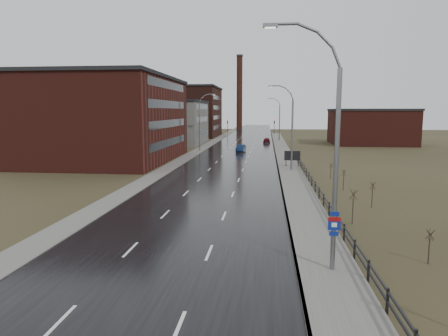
% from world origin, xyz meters
% --- Properties ---
extents(ground, '(320.00, 320.00, 0.00)m').
position_xyz_m(ground, '(0.00, 0.00, 0.00)').
color(ground, '#2D2819').
rests_on(ground, ground).
extents(road, '(14.00, 300.00, 0.06)m').
position_xyz_m(road, '(0.00, 60.00, 0.03)').
color(road, black).
rests_on(road, ground).
extents(sidewalk_right, '(3.20, 180.00, 0.18)m').
position_xyz_m(sidewalk_right, '(8.60, 35.00, 0.09)').
color(sidewalk_right, '#595651').
rests_on(sidewalk_right, ground).
extents(curb_right, '(0.16, 180.00, 0.18)m').
position_xyz_m(curb_right, '(7.08, 35.00, 0.09)').
color(curb_right, slate).
rests_on(curb_right, ground).
extents(sidewalk_left, '(2.40, 260.00, 0.12)m').
position_xyz_m(sidewalk_left, '(-8.20, 60.00, 0.06)').
color(sidewalk_left, '#595651').
rests_on(sidewalk_left, ground).
extents(warehouse_near, '(22.44, 28.56, 13.50)m').
position_xyz_m(warehouse_near, '(-20.99, 45.00, 6.76)').
color(warehouse_near, '#471914').
rests_on(warehouse_near, ground).
extents(warehouse_mid, '(16.32, 20.40, 10.50)m').
position_xyz_m(warehouse_mid, '(-17.99, 78.00, 5.26)').
color(warehouse_mid, slate).
rests_on(warehouse_mid, ground).
extents(warehouse_far, '(26.52, 24.48, 15.50)m').
position_xyz_m(warehouse_far, '(-22.99, 108.00, 7.76)').
color(warehouse_far, '#331611').
rests_on(warehouse_far, ground).
extents(building_right, '(18.36, 16.32, 8.50)m').
position_xyz_m(building_right, '(30.30, 82.00, 4.26)').
color(building_right, '#471914').
rests_on(building_right, ground).
extents(smokestack, '(2.70, 2.70, 30.70)m').
position_xyz_m(smokestack, '(-6.00, 150.00, 15.50)').
color(smokestack, '#331611').
rests_on(smokestack, ground).
extents(streetlight_main, '(3.91, 0.29, 12.11)m').
position_xyz_m(streetlight_main, '(8.47, 2.00, 6.06)').
color(streetlight_main, slate).
rests_on(streetlight_main, ground).
extents(streetlight_right_mid, '(3.36, 0.28, 11.35)m').
position_xyz_m(streetlight_right_mid, '(8.50, 36.00, 5.84)').
color(streetlight_right_mid, slate).
rests_on(streetlight_right_mid, ground).
extents(streetlight_left, '(3.36, 0.28, 11.35)m').
position_xyz_m(streetlight_left, '(-7.70, 62.00, 5.84)').
color(streetlight_left, slate).
rests_on(streetlight_left, ground).
extents(streetlight_right_far, '(3.36, 0.28, 11.35)m').
position_xyz_m(streetlight_right_far, '(8.50, 90.00, 5.84)').
color(streetlight_right_far, slate).
rests_on(streetlight_right_far, ground).
extents(guardrail, '(0.10, 53.05, 1.10)m').
position_xyz_m(guardrail, '(10.30, 18.31, 0.71)').
color(guardrail, black).
rests_on(guardrail, ground).
extents(shrub_b, '(0.45, 0.48, 1.88)m').
position_xyz_m(shrub_b, '(14.03, 3.68, 1.00)').
color(shrub_b, '#382D23').
rests_on(shrub_b, ground).
extents(shrub_c, '(0.60, 0.63, 2.53)m').
position_xyz_m(shrub_c, '(11.62, 10.93, 1.34)').
color(shrub_c, '#382D23').
rests_on(shrub_c, ground).
extents(shrub_d, '(0.53, 0.55, 2.21)m').
position_xyz_m(shrub_d, '(14.26, 16.13, 1.18)').
color(shrub_d, '#382D23').
rests_on(shrub_d, ground).
extents(shrub_e, '(0.51, 0.54, 2.15)m').
position_xyz_m(shrub_e, '(13.27, 23.38, 1.14)').
color(shrub_e, '#382D23').
rests_on(shrub_e, ground).
extents(shrub_f, '(0.45, 0.48, 1.89)m').
position_xyz_m(shrub_f, '(13.09, 30.36, 1.00)').
color(shrub_f, '#382D23').
rests_on(shrub_f, ground).
extents(billboard, '(2.24, 0.17, 2.40)m').
position_xyz_m(billboard, '(9.10, 39.31, 1.65)').
color(billboard, black).
rests_on(billboard, ground).
extents(traffic_light_left, '(0.58, 2.73, 5.30)m').
position_xyz_m(traffic_light_left, '(-8.00, 120.00, 4.60)').
color(traffic_light_left, black).
rests_on(traffic_light_left, ground).
extents(traffic_light_right, '(0.58, 2.73, 5.30)m').
position_xyz_m(traffic_light_right, '(8.00, 120.00, 4.60)').
color(traffic_light_right, black).
rests_on(traffic_light_right, ground).
extents(car_near, '(1.81, 4.43, 1.43)m').
position_xyz_m(car_near, '(0.50, 59.74, 0.71)').
color(car_near, '#0D1F42').
rests_on(car_near, ground).
extents(car_far, '(1.84, 4.11, 1.37)m').
position_xyz_m(car_far, '(5.50, 82.48, 0.68)').
color(car_far, '#540E18').
rests_on(car_far, ground).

